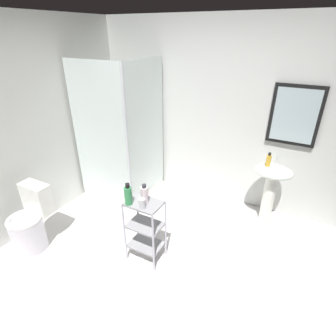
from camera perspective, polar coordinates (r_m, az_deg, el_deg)
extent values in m
cube|color=silver|center=(3.04, -3.29, -22.19)|extent=(4.20, 4.20, 0.02)
cube|color=silver|center=(3.81, 11.06, 10.93)|extent=(4.20, 0.10, 2.50)
cube|color=black|center=(3.55, 25.54, 10.08)|extent=(0.56, 0.03, 0.72)
cube|color=silver|center=(3.53, 25.52, 10.01)|extent=(0.48, 0.01, 0.64)
cube|color=silver|center=(3.52, -30.78, 6.15)|extent=(0.10, 4.20, 2.50)
cube|color=white|center=(4.41, -9.12, -3.66)|extent=(0.90, 0.90, 0.10)
cube|color=silver|center=(3.67, -14.47, 6.63)|extent=(0.90, 0.02, 1.90)
cube|color=silver|center=(3.74, -4.66, 7.81)|extent=(0.02, 0.90, 1.90)
cylinder|color=silver|center=(3.39, -8.76, 5.50)|extent=(0.04, 0.04, 1.90)
cylinder|color=silver|center=(4.38, -9.17, -3.08)|extent=(0.08, 0.08, 0.00)
cylinder|color=white|center=(3.73, 20.63, -6.23)|extent=(0.15, 0.15, 0.68)
ellipsoid|color=white|center=(3.54, 21.70, -0.74)|extent=(0.46, 0.37, 0.13)
cylinder|color=silver|center=(3.60, 22.30, 1.67)|extent=(0.03, 0.03, 0.10)
cylinder|color=white|center=(3.56, -27.75, -12.47)|extent=(0.37, 0.37, 0.40)
torus|color=white|center=(3.44, -28.53, -9.68)|extent=(0.37, 0.37, 0.04)
cube|color=white|center=(3.44, -26.30, -5.74)|extent=(0.35, 0.17, 0.36)
cylinder|color=silver|center=(2.97, -9.29, -13.54)|extent=(0.02, 0.02, 0.74)
cylinder|color=silver|center=(2.81, -3.17, -15.98)|extent=(0.02, 0.02, 0.74)
cylinder|color=silver|center=(3.13, -6.40, -10.87)|extent=(0.02, 0.02, 0.74)
cylinder|color=silver|center=(2.98, -0.51, -12.98)|extent=(0.02, 0.02, 0.74)
cube|color=#99999E|center=(3.09, -4.74, -15.96)|extent=(0.36, 0.26, 0.02)
cube|color=#99999E|center=(2.91, -4.95, -12.10)|extent=(0.36, 0.26, 0.02)
cube|color=#99999E|center=(2.74, -5.19, -7.59)|extent=(0.36, 0.26, 0.02)
cylinder|color=gold|center=(3.49, 20.73, 1.50)|extent=(0.06, 0.06, 0.14)
cylinder|color=black|center=(3.45, 20.96, 2.79)|extent=(0.03, 0.03, 0.04)
cylinder|color=#389555|center=(2.69, -8.53, -5.93)|extent=(0.08, 0.08, 0.19)
cylinder|color=black|center=(2.63, -8.71, -3.76)|extent=(0.04, 0.04, 0.05)
cylinder|color=white|center=(2.70, -5.07, -5.77)|extent=(0.08, 0.08, 0.17)
cylinder|color=#333338|center=(2.64, -5.16, -3.86)|extent=(0.04, 0.04, 0.03)
cylinder|color=silver|center=(2.64, -5.59, -7.55)|extent=(0.07, 0.07, 0.10)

